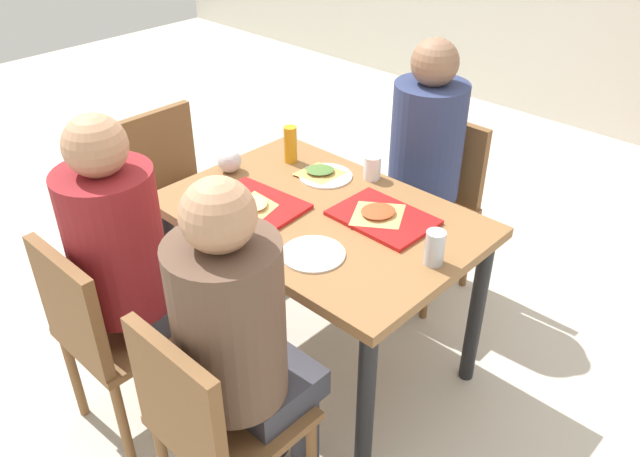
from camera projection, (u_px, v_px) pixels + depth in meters
The scene contains 21 objects.
ground_plane at pixel (320, 358), 2.80m from camera, with size 10.00×10.00×0.02m, color beige.
main_table at pixel (320, 234), 2.45m from camera, with size 1.17×0.80×0.74m.
chair_near_left at pixel (104, 328), 2.22m from camera, with size 0.40×0.40×0.84m.
chair_near_right at pixel (210, 419), 1.88m from camera, with size 0.40×0.40×0.84m.
chair_far_side at pixel (434, 195), 3.01m from camera, with size 0.40×0.40×0.84m.
chair_left_end at pixel (175, 185), 3.09m from camera, with size 0.40×0.40×0.84m.
person_in_red at pixel (128, 253), 2.17m from camera, with size 0.32×0.42×1.25m.
person_in_brown_jacket at pixel (240, 333), 1.83m from camera, with size 0.32×0.42×1.25m.
person_far_side at pixel (421, 157), 2.79m from camera, with size 0.32×0.42×1.25m.
tray_red_near at pixel (256, 205), 2.42m from camera, with size 0.36×0.26×0.02m, color red.
tray_red_far at pixel (383, 218), 2.34m from camera, with size 0.36×0.26×0.02m, color red.
paper_plate_center at pixel (326, 176), 2.63m from camera, with size 0.22×0.22×0.01m, color white.
paper_plate_near_edge at pixel (313, 254), 2.15m from camera, with size 0.22×0.22×0.01m, color white.
pizza_slice_a at pixel (256, 204), 2.39m from camera, with size 0.21×0.21×0.02m.
pizza_slice_b at pixel (378, 213), 2.34m from camera, with size 0.21×0.22×0.02m.
pizza_slice_c at pixel (320, 171), 2.63m from camera, with size 0.22×0.22×0.02m.
plastic_cup_a at pixel (372, 167), 2.59m from camera, with size 0.07×0.07×0.10m, color white.
plastic_cup_b at pixel (257, 240), 2.14m from camera, with size 0.07×0.07×0.10m, color white.
soda_can at pixel (435, 248), 2.08m from camera, with size 0.07×0.07×0.12m, color #B7BCC6.
condiment_bottle at pixel (290, 145), 2.71m from camera, with size 0.06×0.06×0.16m, color orange.
foil_bundle at pixel (230, 161), 2.64m from camera, with size 0.10×0.10×0.10m, color silver.
Camera 1 is at (1.41, -1.49, 1.98)m, focal length 35.74 mm.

